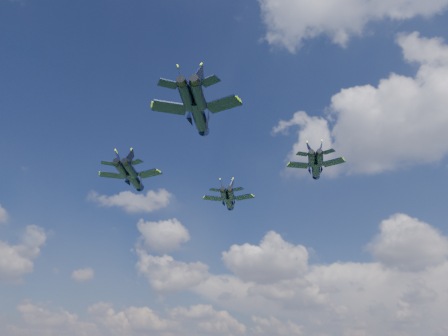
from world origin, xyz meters
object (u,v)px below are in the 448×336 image
(jet_left, at_px, (134,179))
(jet_right, at_px, (316,168))
(jet_lead, at_px, (229,201))
(jet_slot, at_px, (199,115))

(jet_left, distance_m, jet_right, 35.57)
(jet_lead, distance_m, jet_left, 23.40)
(jet_lead, relative_size, jet_left, 0.93)
(jet_right, xyz_separation_m, jet_slot, (-7.70, -25.55, 1.69))
(jet_lead, distance_m, jet_slot, 35.03)
(jet_left, xyz_separation_m, jet_slot, (23.70, -8.84, 1.81))
(jet_right, distance_m, jet_slot, 26.74)
(jet_lead, relative_size, jet_slot, 0.82)
(jet_lead, height_order, jet_left, jet_lead)
(jet_left, bearing_deg, jet_lead, 40.96)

